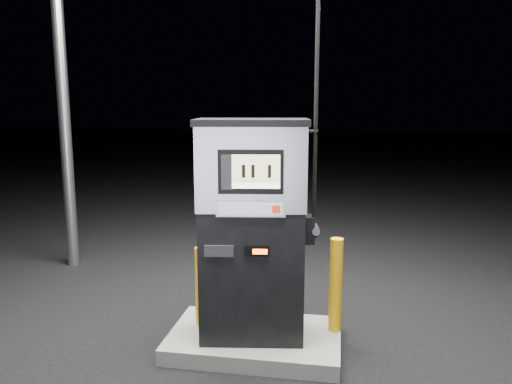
# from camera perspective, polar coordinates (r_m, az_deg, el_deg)

# --- Properties ---
(ground) EXTENTS (80.00, 80.00, 0.00)m
(ground) POSITION_cam_1_polar(r_m,az_deg,el_deg) (4.97, -0.12, -17.32)
(ground) COLOR black
(ground) RESTS_ON ground
(pump_island) EXTENTS (1.60, 1.00, 0.15)m
(pump_island) POSITION_cam_1_polar(r_m,az_deg,el_deg) (4.93, -0.12, -16.55)
(pump_island) COLOR #5E5F5A
(pump_island) RESTS_ON ground
(fuel_dispenser) EXTENTS (1.14, 0.73, 4.16)m
(fuel_dispenser) POSITION_cam_1_polar(r_m,az_deg,el_deg) (4.50, -0.41, -4.14)
(fuel_dispenser) COLOR black
(fuel_dispenser) RESTS_ON pump_island
(bollard_left) EXTENTS (0.11, 0.11, 0.78)m
(bollard_left) POSITION_cam_1_polar(r_m,az_deg,el_deg) (4.94, -6.36, -10.70)
(bollard_left) COLOR #EFA30D
(bollard_left) RESTS_ON pump_island
(bollard_right) EXTENTS (0.13, 0.13, 0.90)m
(bollard_right) POSITION_cam_1_polar(r_m,az_deg,el_deg) (4.83, 9.10, -10.46)
(bollard_right) COLOR #EFA30D
(bollard_right) RESTS_ON pump_island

